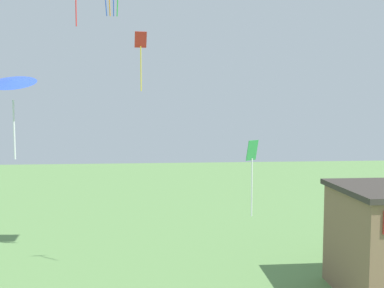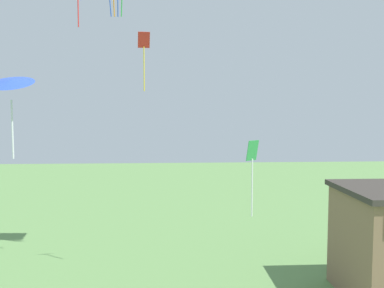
# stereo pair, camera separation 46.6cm
# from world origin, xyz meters

# --- Properties ---
(kite_green_diamond) EXTENTS (0.52, 0.45, 2.78)m
(kite_green_diamond) POSITION_xyz_m (2.17, 9.79, 6.20)
(kite_green_diamond) COLOR green
(kite_blue_delta) EXTENTS (1.33, 1.29, 2.39)m
(kite_blue_delta) POSITION_xyz_m (-5.16, 6.72, 8.94)
(kite_blue_delta) COLOR blue
(kite_red_diamond) EXTENTS (0.58, 0.42, 2.67)m
(kite_red_diamond) POSITION_xyz_m (-1.94, 14.65, 10.89)
(kite_red_diamond) COLOR red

